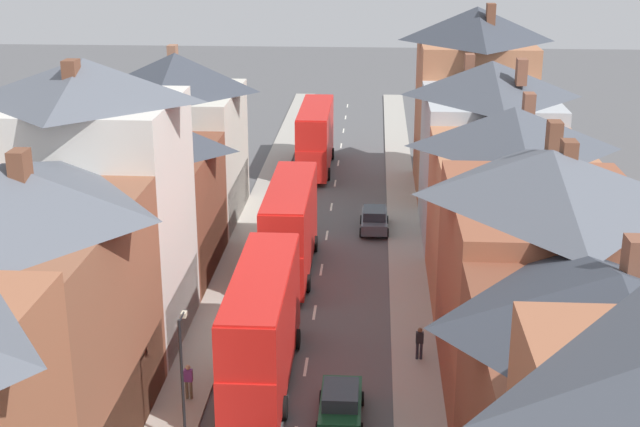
% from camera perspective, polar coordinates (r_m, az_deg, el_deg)
% --- Properties ---
extents(pavement_left, '(2.20, 104.00, 0.14)m').
position_cam_1_polar(pavement_left, '(55.26, -5.08, -2.63)').
color(pavement_left, '#A8A399').
rests_on(pavement_left, ground).
extents(pavement_right, '(2.20, 104.00, 0.14)m').
position_cam_1_polar(pavement_right, '(54.71, 5.56, -2.87)').
color(pavement_right, '#A8A399').
rests_on(pavement_right, ground).
extents(centre_line_dashes, '(0.14, 97.80, 0.01)m').
position_cam_1_polar(centre_line_dashes, '(52.92, 0.09, -3.61)').
color(centre_line_dashes, silver).
rests_on(centre_line_dashes, ground).
extents(terrace_row_left, '(8.00, 61.30, 14.46)m').
position_cam_1_polar(terrace_row_left, '(36.25, -18.06, -4.84)').
color(terrace_row_left, '#A36042').
rests_on(terrace_row_left, ground).
extents(terrace_row_right, '(8.00, 71.23, 14.44)m').
position_cam_1_polar(terrace_row_right, '(37.46, 14.45, -3.67)').
color(terrace_row_right, '#935138').
rests_on(terrace_row_right, ground).
extents(double_decker_bus_lead, '(2.74, 10.80, 5.30)m').
position_cam_1_polar(double_decker_bus_lead, '(39.63, -3.73, -7.14)').
color(double_decker_bus_lead, red).
rests_on(double_decker_bus_lead, ground).
extents(double_decker_bus_mid_street, '(2.74, 10.80, 5.30)m').
position_cam_1_polar(double_decker_bus_mid_street, '(72.97, -0.30, 4.96)').
color(double_decker_bus_mid_street, red).
rests_on(double_decker_bus_mid_street, ground).
extents(double_decker_bus_far_approaching, '(2.74, 10.80, 5.30)m').
position_cam_1_polar(double_decker_bus_far_approaching, '(51.80, -1.93, -0.80)').
color(double_decker_bus_far_approaching, red).
rests_on(double_decker_bus_far_approaching, ground).
extents(car_near_blue, '(1.90, 3.99, 1.59)m').
position_cam_1_polar(car_near_blue, '(37.64, 1.33, -12.07)').
color(car_near_blue, '#144728').
rests_on(car_near_blue, ground).
extents(car_parked_left_a, '(1.90, 4.36, 1.68)m').
position_cam_1_polar(car_parked_left_a, '(44.28, -4.69, -7.11)').
color(car_parked_left_a, silver).
rests_on(car_parked_left_a, ground).
extents(car_mid_black, '(1.90, 4.14, 1.60)m').
position_cam_1_polar(car_mid_black, '(59.18, 3.50, -0.38)').
color(car_mid_black, '#4C515B').
rests_on(car_mid_black, ground).
extents(pedestrian_mid_left, '(0.36, 0.22, 1.61)m').
position_cam_1_polar(pedestrian_mid_left, '(39.28, -8.42, -10.49)').
color(pedestrian_mid_left, brown).
rests_on(pedestrian_mid_left, pavement_left).
extents(pedestrian_mid_right, '(0.36, 0.22, 1.61)m').
position_cam_1_polar(pedestrian_mid_right, '(42.32, 6.39, -8.15)').
color(pedestrian_mid_right, '#23232D').
rests_on(pedestrian_mid_right, pavement_right).
extents(street_lamp, '(0.20, 1.12, 5.50)m').
position_cam_1_polar(street_lamp, '(35.31, -8.79, -9.97)').
color(street_lamp, black).
rests_on(street_lamp, ground).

